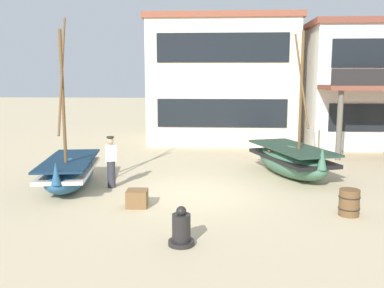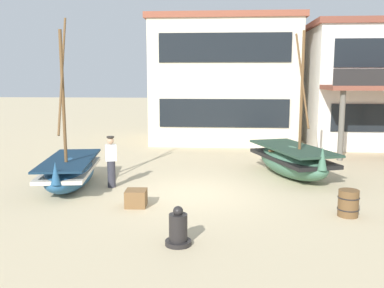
% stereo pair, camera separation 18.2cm
% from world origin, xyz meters
% --- Properties ---
extents(ground_plane, '(120.00, 120.00, 0.00)m').
position_xyz_m(ground_plane, '(0.00, 0.00, 0.00)').
color(ground_plane, '#CCB78E').
extents(fishing_boat_near_left, '(2.86, 4.36, 5.11)m').
position_xyz_m(fishing_boat_near_left, '(3.52, 2.56, 0.61)').
color(fishing_boat_near_left, '#427056').
rests_on(fishing_boat_near_left, ground).
extents(fishing_boat_centre_large, '(2.02, 4.07, 5.43)m').
position_xyz_m(fishing_boat_centre_large, '(-3.96, 0.50, 0.54)').
color(fishing_boat_centre_large, '#23517A').
rests_on(fishing_boat_centre_large, ground).
extents(fisherman_by_hull, '(0.41, 0.32, 1.68)m').
position_xyz_m(fisherman_by_hull, '(-2.61, 0.60, 0.83)').
color(fisherman_by_hull, '#33333D').
rests_on(fisherman_by_hull, ground).
extents(capstan_winch, '(0.57, 0.57, 0.86)m').
position_xyz_m(capstan_winch, '(0.07, -4.06, 0.34)').
color(capstan_winch, black).
rests_on(capstan_winch, ground).
extents(wooden_barrel, '(0.56, 0.56, 0.70)m').
position_xyz_m(wooden_barrel, '(4.27, -1.84, 0.35)').
color(wooden_barrel, brown).
rests_on(wooden_barrel, ground).
extents(cargo_crate, '(0.59, 0.59, 0.48)m').
position_xyz_m(cargo_crate, '(-1.39, -1.42, 0.24)').
color(cargo_crate, brown).
rests_on(cargo_crate, ground).
extents(harbor_building_main, '(8.04, 5.30, 6.74)m').
position_xyz_m(harbor_building_main, '(1.04, 11.18, 3.38)').
color(harbor_building_main, beige).
rests_on(harbor_building_main, ground).
extents(harbor_building_annex, '(7.73, 8.64, 6.32)m').
position_xyz_m(harbor_building_annex, '(9.25, 10.81, 3.17)').
color(harbor_building_annex, white).
rests_on(harbor_building_annex, ground).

